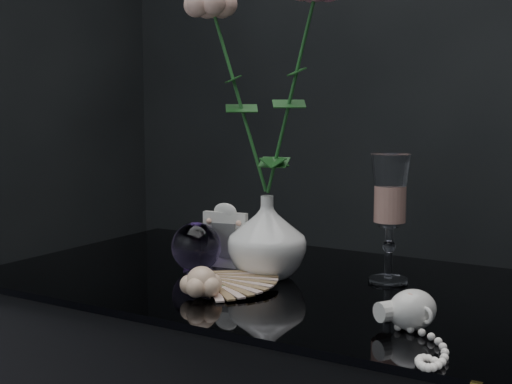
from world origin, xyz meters
The scene contains 8 objects.
vase centered at (-0.04, 0.05, 0.83)m, with size 0.14×0.14×0.14m, color white.
wine_glass centered at (0.15, 0.13, 0.87)m, with size 0.07×0.07×0.22m, color white, non-canonical shape.
picture_frame centered at (-0.15, 0.08, 0.82)m, with size 0.09×0.07×0.12m, color silver, non-canonical shape.
paperweight centered at (-0.18, 0.02, 0.81)m, with size 0.09×0.09×0.09m, color #9070B7, non-canonical shape.
paper_fan centered at (-0.10, -0.05, 0.77)m, with size 0.23×0.18×0.02m, color beige, non-canonical shape.
loose_rose centered at (-0.06, -0.12, 0.79)m, with size 0.11×0.15×0.05m, color beige, non-canonical shape.
pearl_jar centered at (0.27, -0.10, 0.79)m, with size 0.19×0.20×0.06m, color white, non-canonical shape.
roses centered at (-0.05, 0.05, 1.12)m, with size 0.28×0.11×0.43m.
Camera 1 is at (0.58, -1.01, 1.07)m, focal length 50.00 mm.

